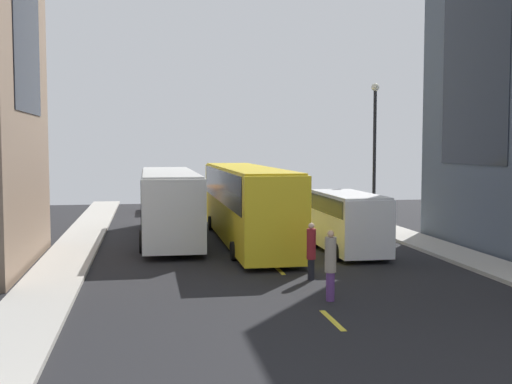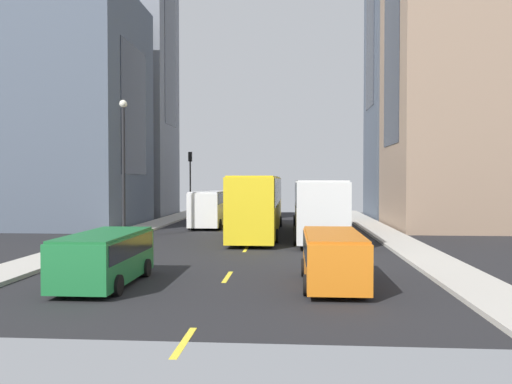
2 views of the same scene
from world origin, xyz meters
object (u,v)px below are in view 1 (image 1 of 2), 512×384
object	(u,v)px
streetcar_yellow	(246,198)
car_green_0	(266,195)
pedestrian_crossing_mid	(311,250)
delivery_van_white	(348,218)
pedestrian_walking_far	(330,263)
car_orange_1	(165,197)
city_bus_white	(169,199)

from	to	relation	value
streetcar_yellow	car_green_0	distance (m)	16.28
streetcar_yellow	pedestrian_crossing_mid	size ratio (longest dim) A/B	7.59
delivery_van_white	pedestrian_walking_far	xyz separation A→B (m)	(-3.11, -7.96, -0.39)
delivery_van_white	car_orange_1	xyz separation A→B (m)	(-7.21, 19.10, -0.52)
city_bus_white	pedestrian_crossing_mid	xyz separation A→B (m)	(4.47, -10.40, -0.96)
delivery_van_white	pedestrian_crossing_mid	size ratio (longest dim) A/B	2.86
city_bus_white	car_green_0	world-z (taller)	city_bus_white
pedestrian_walking_far	pedestrian_crossing_mid	bearing A→B (deg)	-61.45
delivery_van_white	car_green_0	xyz separation A→B (m)	(0.11, 19.55, -0.52)
streetcar_yellow	delivery_van_white	distance (m)	5.40
delivery_van_white	city_bus_white	bearing A→B (deg)	143.80
pedestrian_walking_far	pedestrian_crossing_mid	distance (m)	2.98
city_bus_white	streetcar_yellow	bearing A→B (deg)	-24.30
delivery_van_white	car_green_0	bearing A→B (deg)	89.68
streetcar_yellow	delivery_van_white	xyz separation A→B (m)	(3.80, -3.79, -0.61)
city_bus_white	car_green_0	bearing A→B (deg)	62.09
streetcar_yellow	delivery_van_white	bearing A→B (deg)	-44.87
car_green_0	city_bus_white	bearing A→B (deg)	-117.91
car_orange_1	city_bus_white	bearing A→B (deg)	-90.74
car_green_0	streetcar_yellow	bearing A→B (deg)	-103.94
streetcar_yellow	pedestrian_walking_far	size ratio (longest dim) A/B	7.10
city_bus_white	pedestrian_crossing_mid	size ratio (longest dim) A/B	6.39
city_bus_white	streetcar_yellow	xyz separation A→B (m)	(3.58, -1.62, 0.12)
city_bus_white	car_orange_1	bearing A→B (deg)	89.26
delivery_van_white	pedestrian_walking_far	bearing A→B (deg)	-111.33
pedestrian_crossing_mid	delivery_van_white	bearing A→B (deg)	109.82
pedestrian_walking_far	delivery_van_white	bearing A→B (deg)	-79.02
car_orange_1	pedestrian_crossing_mid	size ratio (longest dim) A/B	2.40
city_bus_white	car_orange_1	distance (m)	13.73
delivery_van_white	car_green_0	distance (m)	19.55
city_bus_white	pedestrian_crossing_mid	distance (m)	11.36
city_bus_white	streetcar_yellow	distance (m)	3.93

